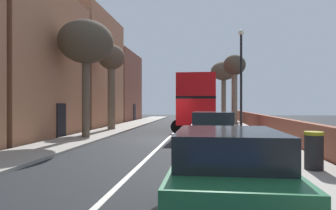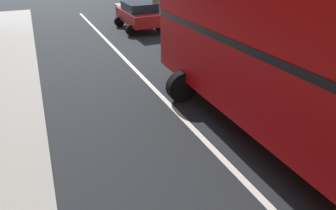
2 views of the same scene
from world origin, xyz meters
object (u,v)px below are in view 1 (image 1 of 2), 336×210
object	(u,v)px
parked_car_green_right_0	(227,170)
street_tree_left_4	(111,64)
double_decker_bus	(198,101)
street_tree_right_5	(224,73)
lamppost_right	(241,74)
street_tree_right_1	(234,70)
parked_car_red_right_3	(207,113)
parked_car_white_right_1	(213,129)
litter_bin_right	(314,150)
street_tree_left_2	(86,44)

from	to	relation	value
parked_car_green_right_0	street_tree_left_4	bearing A→B (deg)	113.52
parked_car_green_right_0	street_tree_left_4	distance (m)	19.36
double_decker_bus	street_tree_left_4	bearing A→B (deg)	-166.64
street_tree_right_5	lamppost_right	size ratio (longest dim) A/B	1.20
parked_car_green_right_0	street_tree_right_1	distance (m)	25.67
double_decker_bus	parked_car_red_right_3	size ratio (longest dim) A/B	2.71
parked_car_white_right_1	street_tree_left_4	world-z (taller)	street_tree_left_4
street_tree_right_1	litter_bin_right	size ratio (longest dim) A/B	6.22
parked_car_red_right_3	street_tree_left_4	xyz separation A→B (m)	(-7.53, -14.70, 4.25)
parked_car_green_right_0	street_tree_left_2	bearing A→B (deg)	122.11
double_decker_bus	parked_car_white_right_1	world-z (taller)	double_decker_bus
litter_bin_right	street_tree_right_1	bearing A→B (deg)	90.32
parked_car_white_right_1	street_tree_left_4	bearing A→B (deg)	129.09
parked_car_green_right_0	street_tree_left_2	world-z (taller)	street_tree_left_2
litter_bin_right	street_tree_right_5	bearing A→B (deg)	91.05
parked_car_white_right_1	lamppost_right	bearing A→B (deg)	68.78
parked_car_white_right_1	litter_bin_right	xyz separation A→B (m)	(2.80, -4.06, -0.28)
parked_car_red_right_3	double_decker_bus	bearing A→B (deg)	-93.49
parked_car_red_right_3	litter_bin_right	bearing A→B (deg)	-84.29
parked_car_green_right_0	lamppost_right	bearing A→B (deg)	81.92
parked_car_red_right_3	street_tree_right_1	bearing A→B (deg)	-68.75
street_tree_right_1	street_tree_left_2	distance (m)	16.81
parked_car_green_right_0	parked_car_red_right_3	xyz separation A→B (m)	(-0.00, 32.01, 0.03)
street_tree_left_4	street_tree_right_5	size ratio (longest dim) A/B	0.87
parked_car_white_right_1	litter_bin_right	distance (m)	4.94
street_tree_right_5	litter_bin_right	bearing A→B (deg)	-88.95
double_decker_bus	street_tree_right_5	bearing A→B (deg)	78.87
parked_car_white_right_1	parked_car_red_right_3	size ratio (longest dim) A/B	0.98
street_tree_right_1	litter_bin_right	bearing A→B (deg)	-89.68
parked_car_white_right_1	street_tree_left_2	distance (m)	9.28
parked_car_white_right_1	lamppost_right	size ratio (longest dim) A/B	0.63
litter_bin_right	street_tree_left_4	bearing A→B (deg)	127.78
parked_car_red_right_3	litter_bin_right	world-z (taller)	parked_car_red_right_3
street_tree_right_5	lamppost_right	world-z (taller)	street_tree_right_5
parked_car_white_right_1	parked_car_green_right_0	bearing A→B (deg)	-90.00
street_tree_left_4	street_tree_right_5	bearing A→B (deg)	60.19
street_tree_right_5	parked_car_green_right_0	bearing A→B (deg)	-93.73
street_tree_right_1	street_tree_left_2	world-z (taller)	street_tree_right_1
parked_car_green_right_0	parked_car_white_right_1	bearing A→B (deg)	90.00
parked_car_red_right_3	street_tree_right_5	distance (m)	6.19
street_tree_left_4	litter_bin_right	size ratio (longest dim) A/B	5.93
parked_car_red_right_3	street_tree_left_2	xyz separation A→B (m)	(-7.24, -20.46, 4.65)
street_tree_left_2	parked_car_white_right_1	bearing A→B (deg)	-25.83
double_decker_bus	parked_car_white_right_1	bearing A→B (deg)	-85.80
parked_car_red_right_3	street_tree_left_2	size ratio (longest dim) A/B	0.59
parked_car_green_right_0	street_tree_left_2	size ratio (longest dim) A/B	0.58
street_tree_left_2	street_tree_left_4	size ratio (longest dim) A/B	1.04
parked_car_white_right_1	street_tree_left_4	size ratio (longest dim) A/B	0.60
parked_car_white_right_1	litter_bin_right	bearing A→B (deg)	-55.41
parked_car_white_right_1	street_tree_right_5	distance (m)	26.94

